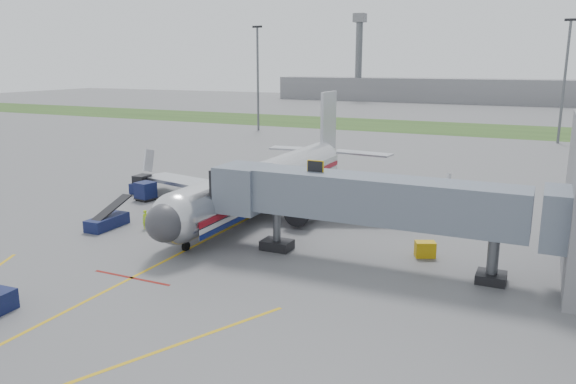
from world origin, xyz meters
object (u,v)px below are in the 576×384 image
at_px(airliner, 267,181).
at_px(ramp_worker, 146,219).
at_px(belt_loader, 107,221).
at_px(baggage_tug, 142,185).

bearing_deg(airliner, ramp_worker, -121.28).
distance_m(airliner, belt_loader, 14.71).
xyz_separation_m(baggage_tug, belt_loader, (5.76, -11.56, -0.27)).
bearing_deg(ramp_worker, baggage_tug, 74.96).
xyz_separation_m(airliner, ramp_worker, (-6.16, -10.14, -1.84)).
distance_m(baggage_tug, ramp_worker, 13.77).
bearing_deg(belt_loader, airliner, 50.27).
bearing_deg(belt_loader, baggage_tug, 116.50).
bearing_deg(belt_loader, ramp_worker, 18.65).
relative_size(airliner, ramp_worker, 22.12).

